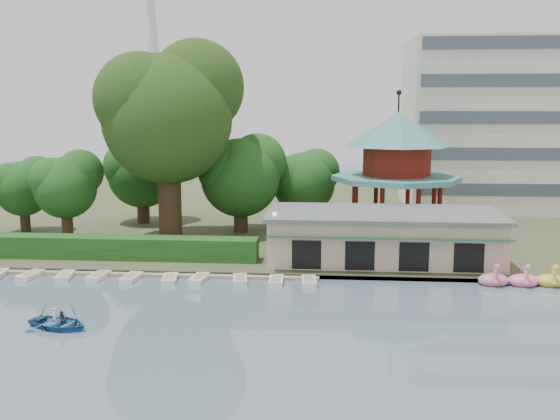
# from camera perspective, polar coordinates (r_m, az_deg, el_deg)

# --- Properties ---
(ground_plane) EXTENTS (220.00, 220.00, 0.00)m
(ground_plane) POSITION_cam_1_polar(r_m,az_deg,el_deg) (31.03, -6.59, -14.72)
(ground_plane) COLOR slate
(ground_plane) RESTS_ON ground
(shore) EXTENTS (220.00, 70.00, 0.40)m
(shore) POSITION_cam_1_polar(r_m,az_deg,el_deg) (80.90, 0.53, 0.66)
(shore) COLOR #424930
(shore) RESTS_ON ground
(embankment) EXTENTS (220.00, 0.60, 0.30)m
(embankment) POSITION_cam_1_polar(r_m,az_deg,el_deg) (47.09, -2.51, -5.94)
(embankment) COLOR gray
(embankment) RESTS_ON ground
(dock) EXTENTS (34.00, 1.60, 0.24)m
(dock) POSITION_cam_1_polar(r_m,az_deg,el_deg) (49.90, -16.39, -5.47)
(dock) COLOR gray
(dock) RESTS_ON ground
(boathouse) EXTENTS (18.60, 9.39, 3.90)m
(boathouse) POSITION_cam_1_polar(r_m,az_deg,el_deg) (50.95, 9.38, -2.30)
(boathouse) COLOR #CAAF94
(boathouse) RESTS_ON shore
(pavilion) EXTENTS (12.40, 12.40, 13.50)m
(pavilion) POSITION_cam_1_polar(r_m,az_deg,el_deg) (60.28, 10.64, 4.41)
(pavilion) COLOR #CAAF94
(pavilion) RESTS_ON shore
(office_building) EXTENTS (38.00, 18.00, 20.00)m
(office_building) POSITION_cam_1_polar(r_m,az_deg,el_deg) (81.38, 24.14, 6.63)
(office_building) COLOR silver
(office_building) RESTS_ON shore
(broadcast_tower) EXTENTS (8.00, 8.00, 96.00)m
(broadcast_tower) POSITION_cam_1_polar(r_m,az_deg,el_deg) (175.66, -11.65, 16.33)
(broadcast_tower) COLOR silver
(broadcast_tower) RESTS_ON ground
(hedge) EXTENTS (30.00, 2.00, 1.80)m
(hedge) POSITION_cam_1_polar(r_m,az_deg,el_deg) (53.70, -18.20, -3.21)
(hedge) COLOR #1E4E1A
(hedge) RESTS_ON shore
(lamp_post) EXTENTS (0.36, 0.36, 4.28)m
(lamp_post) POSITION_cam_1_polar(r_m,az_deg,el_deg) (47.84, -0.50, -1.75)
(lamp_post) COLOR black
(lamp_post) RESTS_ON shore
(big_tree) EXTENTS (12.94, 12.06, 18.36)m
(big_tree) POSITION_cam_1_polar(r_m,az_deg,el_deg) (57.77, -10.08, 9.11)
(big_tree) COLOR #3A281C
(big_tree) RESTS_ON shore
(small_trees) EXTENTS (39.21, 16.58, 9.63)m
(small_trees) POSITION_cam_1_polar(r_m,az_deg,el_deg) (62.75, -10.18, 3.09)
(small_trees) COLOR #3A281C
(small_trees) RESTS_ON shore
(moored_rowboats) EXTENTS (32.40, 2.75, 0.36)m
(moored_rowboats) POSITION_cam_1_polar(r_m,az_deg,el_deg) (48.38, -16.23, -5.86)
(moored_rowboats) COLOR silver
(moored_rowboats) RESTS_ON ground
(rowboat_with_passengers) EXTENTS (6.14, 5.18, 2.01)m
(rowboat_with_passengers) POSITION_cam_1_polar(r_m,az_deg,el_deg) (38.71, -19.60, -9.36)
(rowboat_with_passengers) COLOR #2B6297
(rowboat_with_passengers) RESTS_ON ground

